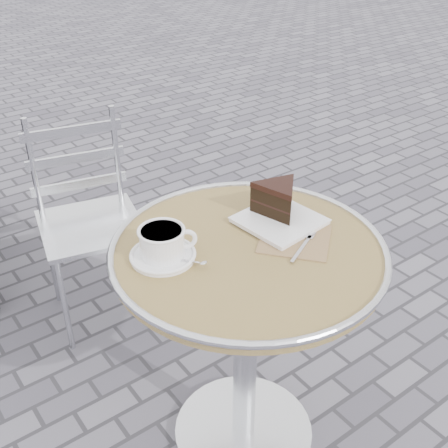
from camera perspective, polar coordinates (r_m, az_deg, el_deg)
ground at (r=1.95m, az=1.96°, el=-20.51°), size 80.00×80.00×0.00m
cafe_table at (r=1.54m, az=2.35°, el=-7.50°), size 0.72×0.72×0.74m
cappuccino_set at (r=1.39m, az=-6.20°, el=-2.18°), size 0.16×0.18×0.08m
cake_plate_set at (r=1.54m, az=5.58°, el=2.05°), size 0.25×0.33×0.11m
bistro_chair at (r=2.20m, az=-14.06°, el=2.77°), size 0.44×0.44×0.82m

